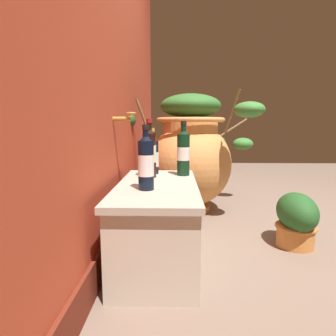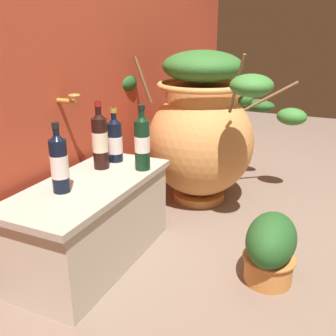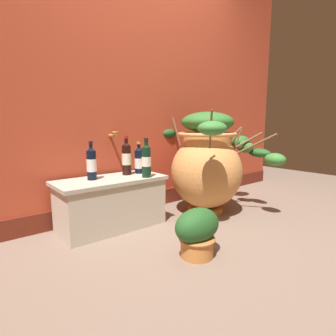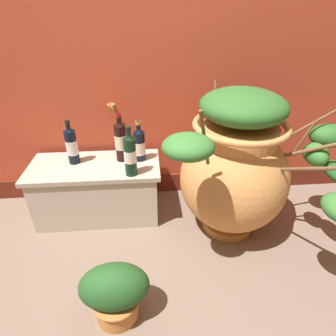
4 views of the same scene
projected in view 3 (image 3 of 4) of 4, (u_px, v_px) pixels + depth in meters
The scene contains 9 objects.
ground_plane at pixel (226, 248), 1.89m from camera, with size 7.00×7.00×0.00m, color #7A6656.
back_wall at pixel (131, 77), 2.60m from camera, with size 4.40×0.33×2.60m.
terracotta_urn at pixel (208, 163), 2.59m from camera, with size 1.17×1.16×0.96m.
stone_ledge at pixel (111, 201), 2.23m from camera, with size 0.88×0.41×0.41m.
wine_bottle_left at pixel (146, 159), 2.23m from camera, with size 0.08×0.08×0.32m.
wine_bottle_middle at pixel (126, 157), 2.34m from camera, with size 0.08×0.08×0.34m.
wine_bottle_right at pixel (91, 163), 2.13m from camera, with size 0.08×0.08×0.30m.
wine_bottle_back at pixel (139, 160), 2.42m from camera, with size 0.08×0.08×0.28m.
potted_shrub at pixel (197, 232), 1.74m from camera, with size 0.33×0.24×0.32m.
Camera 3 is at (-1.43, -1.12, 0.85)m, focal length 29.14 mm.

